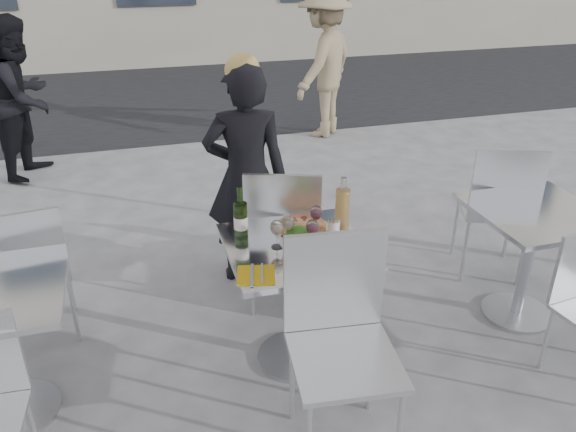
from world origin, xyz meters
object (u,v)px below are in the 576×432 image
object	(u,v)px
chair_near	(340,328)
sugar_shaker	(334,227)
wine_bottle	(241,218)
wineglass_white_b	(288,224)
pedestrian_b	(324,63)
napkin_right	(355,252)
woman_diner	(246,177)
side_chair_rfar	(499,202)
carafe	(343,207)
side_chair_lfar	(30,264)
pedestrian_a	(24,98)
wineglass_red_a	(312,228)
pizza_near	(319,260)
salad_plate	(300,236)
chair_far	(284,229)
wineglass_red_b	(316,213)
side_table_right	(532,241)
napkin_left	(256,275)
main_table	(296,279)
pizza_far	(302,227)
wineglass_white_a	(277,228)

from	to	relation	value
chair_near	sugar_shaker	distance (m)	0.65
wine_bottle	wineglass_white_b	world-z (taller)	wine_bottle
pedestrian_b	wine_bottle	xyz separation A→B (m)	(-1.79, -3.72, -0.01)
napkin_right	woman_diner	bearing A→B (deg)	134.63
woman_diner	napkin_right	distance (m)	1.16
side_chair_rfar	carafe	size ratio (longest dim) A/B	3.45
chair_near	side_chair_lfar	size ratio (longest dim) A/B	1.14
pedestrian_a	wineglass_red_a	bearing A→B (deg)	-131.50
pizza_near	napkin_right	distance (m)	0.21
pedestrian_b	carafe	distance (m)	3.94
salad_plate	wine_bottle	size ratio (longest dim) A/B	0.75
chair_far	wineglass_red_b	distance (m)	0.47
pedestrian_a	pizza_near	distance (m)	4.10
wineglass_red_a	side_table_right	bearing A→B (deg)	1.46
napkin_left	side_chair_rfar	bearing A→B (deg)	33.88
side_chair_rfar	pizza_near	bearing A→B (deg)	45.37
sugar_shaker	napkin_left	bearing A→B (deg)	-151.45
salad_plate	napkin_right	xyz separation A→B (m)	(0.24, -0.19, -0.03)
wineglass_red_a	side_chair_lfar	bearing A→B (deg)	157.44
pedestrian_b	carafe	bearing A→B (deg)	26.02
chair_near	side_chair_rfar	size ratio (longest dim) A/B	1.04
side_chair_rfar	pedestrian_a	bearing A→B (deg)	-20.54
side_table_right	wine_bottle	distance (m)	1.79
chair_near	pedestrian_b	xyz separation A→B (m)	(1.50, 4.44, 0.26)
side_chair_rfar	wine_bottle	xyz separation A→B (m)	(-1.83, -0.29, 0.27)
side_chair_lfar	pizza_near	size ratio (longest dim) A/B	2.66
chair_far	pedestrian_a	bearing A→B (deg)	-39.71
wineglass_red_b	napkin_right	distance (m)	0.32
main_table	wineglass_white_b	size ratio (longest dim) A/B	4.76
pedestrian_b	wineglass_white_b	world-z (taller)	pedestrian_b
main_table	pedestrian_a	size ratio (longest dim) A/B	0.48
wineglass_red_b	napkin_left	world-z (taller)	wineglass_red_b
wineglass_red_b	wineglass_white_b	bearing A→B (deg)	-157.62
wineglass_red_b	carafe	bearing A→B (deg)	8.06
napkin_right	chair_near	bearing A→B (deg)	-91.51
pizza_near	pizza_far	distance (m)	0.36
chair_far	chair_near	size ratio (longest dim) A/B	0.96
pedestrian_a	napkin_right	size ratio (longest dim) A/B	6.43
wineglass_white_b	carafe	bearing A→B (deg)	15.89
chair_far	carafe	size ratio (longest dim) A/B	3.43
pizza_near	wineglass_white_b	size ratio (longest dim) A/B	2.17
wineglass_white_a	napkin_left	size ratio (longest dim) A/B	0.72
side_table_right	chair_near	bearing A→B (deg)	-159.39
woman_diner	carafe	world-z (taller)	woman_diner
woman_diner	napkin_left	bearing A→B (deg)	88.76
carafe	sugar_shaker	world-z (taller)	carafe
main_table	sugar_shaker	xyz separation A→B (m)	(0.22, 0.04, 0.26)
pizza_far	salad_plate	world-z (taller)	salad_plate
side_chair_lfar	pizza_near	world-z (taller)	side_chair_lfar
chair_far	woman_diner	size ratio (longest dim) A/B	0.65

